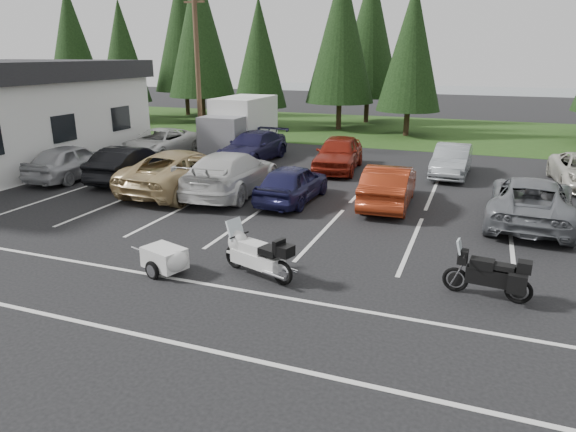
{
  "coord_description": "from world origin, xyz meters",
  "views": [
    {
      "loc": [
        4.77,
        -13.22,
        5.24
      ],
      "look_at": [
        -0.04,
        -0.5,
        0.92
      ],
      "focal_mm": 32.0,
      "sensor_mm": 36.0,
      "label": 1
    }
  ],
  "objects_px": {
    "box_truck": "(237,125)",
    "car_near_5": "(389,185)",
    "car_near_4": "(292,183)",
    "car_far_1": "(253,147)",
    "utility_pole": "(197,64)",
    "car_near_0": "(71,161)",
    "car_near_6": "(531,200)",
    "car_far_2": "(338,153)",
    "car_far_3": "(452,161)",
    "car_near_3": "(231,173)",
    "car_near_1": "(130,163)",
    "adventure_motorcycle": "(488,271)",
    "car_far_0": "(159,143)",
    "touring_motorcycle": "(257,251)",
    "cargo_trailer": "(165,260)",
    "car_near_2": "(185,170)"
  },
  "relations": [
    {
      "from": "car_near_4",
      "to": "car_far_1",
      "type": "bearing_deg",
      "value": -52.81
    },
    {
      "from": "car_near_2",
      "to": "car_far_3",
      "type": "height_order",
      "value": "car_near_2"
    },
    {
      "from": "touring_motorcycle",
      "to": "adventure_motorcycle",
      "type": "xyz_separation_m",
      "value": [
        5.26,
        0.76,
        -0.02
      ]
    },
    {
      "from": "car_near_6",
      "to": "cargo_trailer",
      "type": "relative_size",
      "value": 3.61
    },
    {
      "from": "adventure_motorcycle",
      "to": "utility_pole",
      "type": "bearing_deg",
      "value": 143.97
    },
    {
      "from": "utility_pole",
      "to": "car_far_3",
      "type": "xyz_separation_m",
      "value": [
        13.63,
        -1.63,
        -4.01
      ]
    },
    {
      "from": "car_near_1",
      "to": "car_near_3",
      "type": "distance_m",
      "value": 5.09
    },
    {
      "from": "car_near_6",
      "to": "car_far_2",
      "type": "xyz_separation_m",
      "value": [
        -7.86,
        5.41,
        0.05
      ]
    },
    {
      "from": "car_near_1",
      "to": "touring_motorcycle",
      "type": "xyz_separation_m",
      "value": [
        9.19,
        -7.21,
        -0.08
      ]
    },
    {
      "from": "adventure_motorcycle",
      "to": "car_near_4",
      "type": "bearing_deg",
      "value": 145.7
    },
    {
      "from": "car_near_0",
      "to": "car_far_3",
      "type": "bearing_deg",
      "value": -160.71
    },
    {
      "from": "car_near_4",
      "to": "car_far_3",
      "type": "height_order",
      "value": "car_near_4"
    },
    {
      "from": "car_near_5",
      "to": "car_near_0",
      "type": "bearing_deg",
      "value": 0.48
    },
    {
      "from": "utility_pole",
      "to": "car_near_1",
      "type": "height_order",
      "value": "utility_pole"
    },
    {
      "from": "utility_pole",
      "to": "car_near_2",
      "type": "height_order",
      "value": "utility_pole"
    },
    {
      "from": "utility_pole",
      "to": "car_near_0",
      "type": "relative_size",
      "value": 1.99
    },
    {
      "from": "box_truck",
      "to": "car_far_2",
      "type": "bearing_deg",
      "value": -22.78
    },
    {
      "from": "car_near_0",
      "to": "car_near_1",
      "type": "distance_m",
      "value": 2.66
    },
    {
      "from": "car_near_0",
      "to": "touring_motorcycle",
      "type": "relative_size",
      "value": 1.87
    },
    {
      "from": "box_truck",
      "to": "car_near_5",
      "type": "bearing_deg",
      "value": -38.4
    },
    {
      "from": "touring_motorcycle",
      "to": "adventure_motorcycle",
      "type": "distance_m",
      "value": 5.31
    },
    {
      "from": "car_near_3",
      "to": "car_near_6",
      "type": "xyz_separation_m",
      "value": [
        10.62,
        0.16,
        -0.08
      ]
    },
    {
      "from": "car_near_0",
      "to": "car_far_3",
      "type": "relative_size",
      "value": 1.08
    },
    {
      "from": "car_near_1",
      "to": "car_near_5",
      "type": "distance_m",
      "value": 11.07
    },
    {
      "from": "car_near_2",
      "to": "car_near_3",
      "type": "bearing_deg",
      "value": -168.51
    },
    {
      "from": "car_near_1",
      "to": "car_far_3",
      "type": "relative_size",
      "value": 1.08
    },
    {
      "from": "box_truck",
      "to": "car_near_2",
      "type": "distance_m",
      "value": 8.84
    },
    {
      "from": "car_near_3",
      "to": "utility_pole",
      "type": "bearing_deg",
      "value": -56.48
    },
    {
      "from": "cargo_trailer",
      "to": "car_near_3",
      "type": "bearing_deg",
      "value": 122.11
    },
    {
      "from": "car_near_4",
      "to": "cargo_trailer",
      "type": "distance_m",
      "value": 7.26
    },
    {
      "from": "car_near_2",
      "to": "car_near_3",
      "type": "xyz_separation_m",
      "value": [
        1.92,
        0.26,
        -0.0
      ]
    },
    {
      "from": "utility_pole",
      "to": "car_near_2",
      "type": "xyz_separation_m",
      "value": [
        3.93,
        -8.11,
        -3.87
      ]
    },
    {
      "from": "box_truck",
      "to": "touring_motorcycle",
      "type": "relative_size",
      "value": 2.32
    },
    {
      "from": "utility_pole",
      "to": "car_near_6",
      "type": "xyz_separation_m",
      "value": [
        16.46,
        -7.69,
        -3.95
      ]
    },
    {
      "from": "car_near_4",
      "to": "car_far_3",
      "type": "bearing_deg",
      "value": -126.93
    },
    {
      "from": "box_truck",
      "to": "car_near_5",
      "type": "height_order",
      "value": "box_truck"
    },
    {
      "from": "car_near_2",
      "to": "car_near_6",
      "type": "xyz_separation_m",
      "value": [
        12.54,
        0.42,
        -0.08
      ]
    },
    {
      "from": "car_near_4",
      "to": "car_near_6",
      "type": "distance_m",
      "value": 8.02
    },
    {
      "from": "car_near_2",
      "to": "cargo_trailer",
      "type": "relative_size",
      "value": 3.98
    },
    {
      "from": "car_far_0",
      "to": "car_far_3",
      "type": "xyz_separation_m",
      "value": [
        14.79,
        0.78,
        -0.03
      ]
    },
    {
      "from": "adventure_motorcycle",
      "to": "car_far_0",
      "type": "bearing_deg",
      "value": 151.33
    },
    {
      "from": "box_truck",
      "to": "car_far_0",
      "type": "bearing_deg",
      "value": -137.43
    },
    {
      "from": "adventure_motorcycle",
      "to": "car_near_6",
      "type": "bearing_deg",
      "value": 84.9
    },
    {
      "from": "car_near_1",
      "to": "car_near_5",
      "type": "bearing_deg",
      "value": 175.26
    },
    {
      "from": "car_near_2",
      "to": "cargo_trailer",
      "type": "bearing_deg",
      "value": 121.71
    },
    {
      "from": "car_far_3",
      "to": "car_near_4",
      "type": "bearing_deg",
      "value": -126.55
    },
    {
      "from": "car_far_2",
      "to": "touring_motorcycle",
      "type": "distance_m",
      "value": 12.43
    },
    {
      "from": "car_near_1",
      "to": "car_far_2",
      "type": "relative_size",
      "value": 0.97
    },
    {
      "from": "car_near_3",
      "to": "car_far_0",
      "type": "height_order",
      "value": "car_near_3"
    },
    {
      "from": "car_near_3",
      "to": "car_far_3",
      "type": "relative_size",
      "value": 1.36
    }
  ]
}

